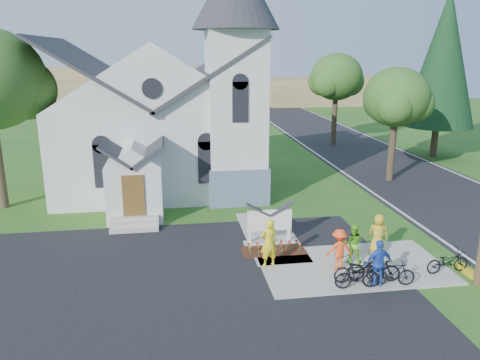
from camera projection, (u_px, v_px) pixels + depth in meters
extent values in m
plane|color=#295E1B|center=(319.00, 275.00, 17.16)|extent=(120.00, 120.00, 0.00)
cube|color=black|center=(118.00, 321.00, 14.25)|extent=(20.00, 16.00, 0.02)
cube|color=black|center=(390.00, 168.00, 32.89)|extent=(8.00, 90.00, 0.02)
cube|color=#ADA99C|center=(353.00, 266.00, 17.85)|extent=(7.00, 4.00, 0.05)
cube|color=silver|center=(157.00, 145.00, 28.02)|extent=(11.00, 9.00, 5.00)
cube|color=slate|center=(236.00, 181.00, 25.90)|extent=(3.20, 3.20, 2.00)
cube|color=silver|center=(236.00, 118.00, 24.96)|extent=(3.00, 3.00, 9.00)
cube|color=silver|center=(135.00, 191.00, 22.74)|extent=(2.60, 2.40, 2.80)
cube|color=brown|center=(133.00, 196.00, 21.54)|extent=(1.00, 0.10, 2.00)
cube|color=#ADA99C|center=(269.00, 242.00, 20.03)|extent=(2.20, 0.40, 0.10)
cube|color=white|center=(250.00, 232.00, 19.77)|extent=(0.12, 0.12, 1.00)
cube|color=white|center=(289.00, 230.00, 20.02)|extent=(0.12, 0.12, 1.00)
cube|color=white|center=(269.00, 220.00, 19.76)|extent=(1.90, 0.14, 0.90)
cube|color=#3D1F10|center=(274.00, 251.00, 19.17)|extent=(2.60, 1.10, 0.07)
cylinder|color=#37271E|center=(392.00, 149.00, 29.28)|extent=(0.44, 0.44, 4.05)
ellipsoid|color=#2B521C|center=(396.00, 97.00, 28.42)|extent=(4.00, 4.00, 3.60)
cylinder|color=#37271E|center=(334.00, 119.00, 40.73)|extent=(0.44, 0.44, 4.50)
ellipsoid|color=#2B521C|center=(337.00, 77.00, 39.78)|extent=(4.40, 4.40, 3.96)
cylinder|color=#37271E|center=(434.00, 141.00, 36.15)|extent=(0.50, 0.50, 2.40)
cone|color=black|center=(444.00, 59.00, 34.50)|extent=(5.20, 5.20, 10.00)
cube|color=#8B6F4E|center=(243.00, 92.00, 70.86)|extent=(60.00, 8.00, 4.00)
cube|color=#8B6F4E|center=(136.00, 86.00, 70.25)|extent=(30.00, 6.00, 5.60)
cube|color=#8B6F4E|center=(349.00, 95.00, 71.39)|extent=(25.00, 6.00, 3.00)
imported|color=yellow|center=(269.00, 243.00, 17.59)|extent=(0.77, 0.60, 1.89)
imported|color=black|center=(358.00, 269.00, 16.49)|extent=(1.80, 0.65, 0.94)
imported|color=#72D728|center=(353.00, 243.00, 17.94)|extent=(0.90, 0.79, 1.56)
imported|color=black|center=(357.00, 276.00, 16.02)|extent=(1.62, 0.53, 0.96)
imported|color=blue|center=(379.00, 263.00, 16.08)|extent=(1.03, 0.49, 1.71)
imported|color=black|center=(374.00, 268.00, 16.56)|extent=(1.95, 1.05, 0.97)
imported|color=#FD4B1C|center=(339.00, 249.00, 17.36)|extent=(1.05, 0.64, 1.58)
imported|color=black|center=(393.00, 273.00, 16.21)|extent=(1.60, 0.63, 0.94)
imported|color=gold|center=(378.00, 234.00, 18.75)|extent=(0.94, 0.77, 1.66)
imported|color=black|center=(448.00, 261.00, 17.18)|extent=(1.73, 0.70, 0.89)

